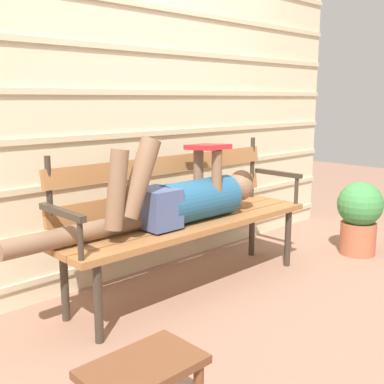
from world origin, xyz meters
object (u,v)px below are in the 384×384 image
at_px(reclining_person, 182,198).
at_px(potted_plant, 359,215).
at_px(footstool, 143,381).
at_px(park_bench, 185,211).

bearing_deg(reclining_person, potted_plant, -14.37).
bearing_deg(reclining_person, footstool, -138.13).
bearing_deg(potted_plant, park_bench, 162.31).
height_order(park_bench, footstool, park_bench).
bearing_deg(park_bench, potted_plant, -17.69).
relative_size(reclining_person, footstool, 4.19).
bearing_deg(footstool, reclining_person, 41.87).
height_order(reclining_person, footstool, reclining_person).
bearing_deg(reclining_person, park_bench, 38.53).
distance_m(reclining_person, potted_plant, 1.57).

